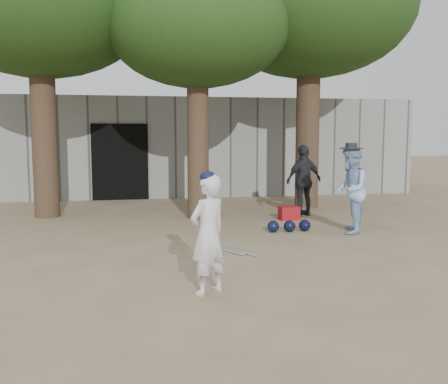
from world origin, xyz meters
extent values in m
plane|color=#937C5E|center=(0.00, 0.00, 0.00)|extent=(70.00, 70.00, 0.00)
imported|color=silver|center=(0.00, -1.22, 0.71)|extent=(0.62, 0.57, 1.42)
imported|color=#93B5E4|center=(3.22, 1.94, 0.83)|extent=(0.90, 0.99, 1.65)
imported|color=black|center=(3.05, 4.07, 0.82)|extent=(1.04, 0.70, 1.65)
cube|color=maroon|center=(2.55, 3.59, 0.15)|extent=(0.43, 0.33, 0.30)
cube|color=gray|center=(0.00, 8.00, 1.50)|extent=(16.00, 0.35, 3.00)
cube|color=black|center=(-1.20, 7.80, 1.10)|extent=(1.60, 0.08, 2.20)
cube|color=slate|center=(0.00, 10.50, 1.50)|extent=(16.00, 5.00, 3.00)
sphere|color=black|center=(1.80, 2.25, 0.12)|extent=(0.23, 0.23, 0.23)
sphere|color=black|center=(2.12, 2.23, 0.12)|extent=(0.23, 0.23, 0.23)
sphere|color=black|center=(2.44, 2.25, 0.12)|extent=(0.23, 0.23, 0.23)
cylinder|color=silver|center=(0.64, 0.79, 0.03)|extent=(0.41, 0.65, 0.06)
cylinder|color=silver|center=(0.82, 0.67, 0.03)|extent=(0.44, 0.63, 0.06)
cylinder|color=brown|center=(-2.80, 5.00, 2.75)|extent=(0.56, 0.56, 5.50)
ellipsoid|color=#284C19|center=(-2.80, 5.00, 4.70)|extent=(4.80, 4.80, 3.12)
cylinder|color=brown|center=(0.60, 4.20, 2.50)|extent=(0.48, 0.48, 5.00)
ellipsoid|color=#284C19|center=(0.60, 4.20, 4.20)|extent=(4.00, 4.00, 2.60)
cylinder|color=brown|center=(3.60, 5.40, 2.90)|extent=(0.60, 0.60, 5.80)
ellipsoid|color=#284C19|center=(3.60, 5.40, 5.00)|extent=(5.20, 5.20, 3.38)
camera|label=1|loc=(-0.86, -6.91, 1.87)|focal=40.00mm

